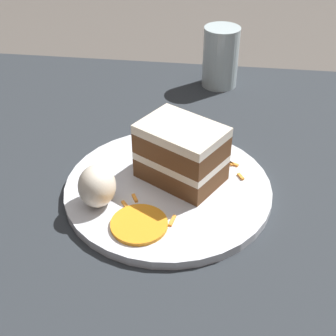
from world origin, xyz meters
TOP-DOWN VIEW (x-y plane):
  - ground_plane at (0.00, 0.00)m, footprint 6.00×6.00m
  - dining_table at (0.00, 0.00)m, footprint 0.92×0.86m
  - plate at (-0.04, 0.02)m, footprint 0.27×0.27m
  - cake_slice at (-0.06, 0.03)m, footprint 0.12×0.13m
  - cream_dollop at (0.01, -0.06)m, footprint 0.05×0.05m
  - orange_garnish at (0.04, -0.01)m, footprint 0.07×0.07m
  - carrot_shreds_scatter at (-0.07, 0.06)m, footprint 0.18×0.15m
  - drinking_glass at (-0.37, 0.07)m, footprint 0.07×0.07m

SIDE VIEW (x-z plane):
  - ground_plane at x=0.00m, z-range 0.00..0.00m
  - dining_table at x=0.00m, z-range 0.00..0.02m
  - plate at x=-0.04m, z-range 0.02..0.03m
  - carrot_shreds_scatter at x=-0.07m, z-range 0.03..0.04m
  - orange_garnish at x=0.04m, z-range 0.03..0.04m
  - cream_dollop at x=0.01m, z-range 0.03..0.09m
  - drinking_glass at x=-0.37m, z-range 0.02..0.12m
  - cake_slice at x=-0.06m, z-range 0.03..0.11m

